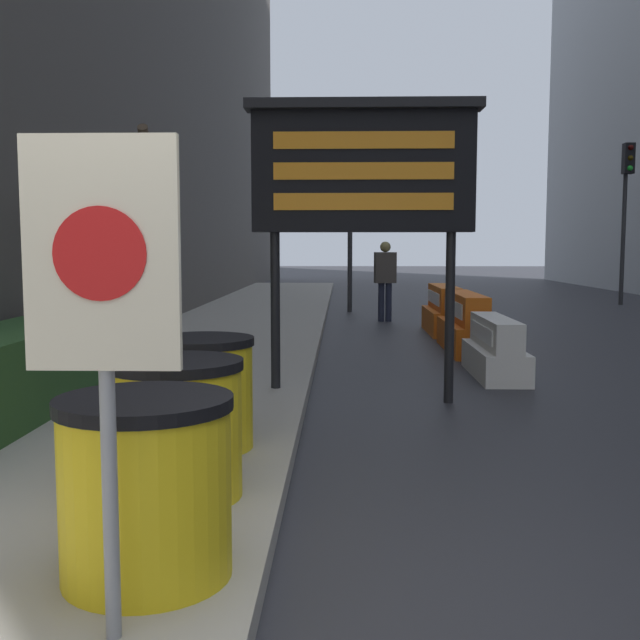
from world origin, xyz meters
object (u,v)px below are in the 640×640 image
object	(u,v)px
barrel_drum_middle	(177,428)
traffic_cone_mid	(495,342)
traffic_cone_near	(475,307)
traffic_light_far_side	(626,189)
warning_sign	(103,295)
barrel_drum_back	(201,392)
message_board	(363,172)
barrel_drum_foreground	(146,487)
jersey_barrier_orange_near	(444,312)
traffic_light_near_curb	(350,200)
traffic_cone_far	(452,312)
jersey_barrier_white	(495,351)
pedestrian_worker	(385,274)
jersey_barrier_orange_far	(465,326)

from	to	relation	value
barrel_drum_middle	traffic_cone_mid	xyz separation A→B (m)	(3.11, 5.97, -0.24)
traffic_cone_near	traffic_light_far_side	distance (m)	7.38
warning_sign	barrel_drum_back	bearing A→B (deg)	93.58
barrel_drum_middle	warning_sign	world-z (taller)	warning_sign
barrel_drum_middle	message_board	xyz separation A→B (m)	(1.20, 3.47, 1.85)
barrel_drum_foreground	warning_sign	size ratio (longest dim) A/B	0.44
traffic_cone_mid	traffic_cone_near	bearing A→B (deg)	82.36
barrel_drum_middle	jersey_barrier_orange_near	world-z (taller)	barrel_drum_middle
barrel_drum_back	traffic_cone_near	size ratio (longest dim) A/B	1.37
traffic_light_far_side	jersey_barrier_orange_near	bearing A→B (deg)	-130.27
warning_sign	traffic_light_near_curb	bearing A→B (deg)	86.18
message_board	traffic_cone_far	world-z (taller)	message_board
barrel_drum_middle	jersey_barrier_orange_near	size ratio (longest dim) A/B	0.41
barrel_drum_back	traffic_cone_near	world-z (taller)	barrel_drum_back
message_board	jersey_barrier_white	xyz separation A→B (m)	(1.74, 1.65, -2.09)
traffic_cone_mid	jersey_barrier_white	bearing A→B (deg)	-101.51
warning_sign	pedestrian_worker	size ratio (longest dim) A/B	1.09
barrel_drum_foreground	barrel_drum_back	bearing A→B (deg)	94.26
barrel_drum_back	traffic_light_near_curb	distance (m)	13.58
jersey_barrier_orange_near	traffic_cone_mid	size ratio (longest dim) A/B	3.03
warning_sign	traffic_light_far_side	bearing A→B (deg)	64.71
jersey_barrier_white	traffic_light_far_side	bearing A→B (deg)	63.27
barrel_drum_back	traffic_cone_near	distance (m)	12.01
warning_sign	traffic_cone_near	world-z (taller)	warning_sign
traffic_light_far_side	traffic_cone_far	bearing A→B (deg)	-129.94
jersey_barrier_orange_far	traffic_light_far_side	xyz separation A→B (m)	(5.99, 9.57, 2.83)
barrel_drum_middle	traffic_cone_near	xyz separation A→B (m)	(3.97, 12.40, -0.27)
barrel_drum_foreground	traffic_cone_near	bearing A→B (deg)	73.98
traffic_cone_near	barrel_drum_middle	bearing A→B (deg)	-107.77
jersey_barrier_white	traffic_light_near_curb	distance (m)	9.79
barrel_drum_back	message_board	size ratio (longest dim) A/B	0.27
barrel_drum_foreground	jersey_barrier_white	bearing A→B (deg)	65.45
traffic_light_near_curb	jersey_barrier_orange_far	bearing A→B (deg)	-75.91
warning_sign	jersey_barrier_orange_far	world-z (taller)	warning_sign
jersey_barrier_white	traffic_cone_near	distance (m)	7.35
barrel_drum_foreground	traffic_cone_near	xyz separation A→B (m)	(3.88, 13.50, -0.27)
barrel_drum_back	traffic_cone_mid	distance (m)	5.82
message_board	pedestrian_worker	size ratio (longest dim) A/B	1.78
jersey_barrier_orange_near	traffic_light_far_side	distance (m)	9.69
barrel_drum_middle	jersey_barrier_white	world-z (taller)	barrel_drum_middle
barrel_drum_foreground	barrel_drum_middle	xyz separation A→B (m)	(-0.10, 1.10, 0.00)
barrel_drum_middle	traffic_cone_far	bearing A→B (deg)	72.85
traffic_light_near_curb	traffic_light_far_side	size ratio (longest dim) A/B	0.86
jersey_barrier_orange_near	traffic_cone_far	xyz separation A→B (m)	(0.16, 0.11, -0.02)
barrel_drum_middle	traffic_light_near_curb	size ratio (longest dim) A/B	0.22
jersey_barrier_orange_far	traffic_light_near_curb	xyz separation A→B (m)	(-1.76, 7.00, 2.39)
barrel_drum_back	pedestrian_worker	xyz separation A→B (m)	(2.00, 11.04, 0.47)
traffic_cone_mid	traffic_light_far_side	xyz separation A→B (m)	(5.81, 11.04, 2.91)
barrel_drum_back	pedestrian_worker	size ratio (longest dim) A/B	0.47
traffic_cone_near	jersey_barrier_white	bearing A→B (deg)	-98.09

